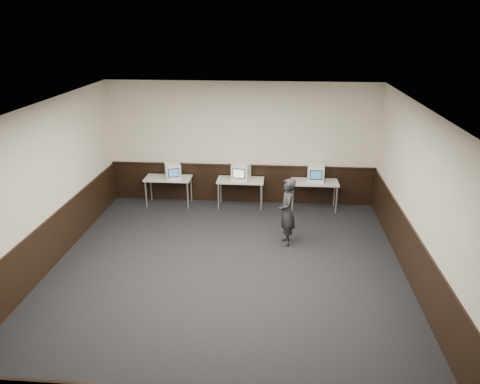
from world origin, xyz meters
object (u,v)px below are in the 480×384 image
at_px(desk_left, 168,180).
at_px(emac_right, 316,173).
at_px(desk_center, 240,182).
at_px(emac_center, 241,172).
at_px(person, 287,212).
at_px(emac_left, 173,171).
at_px(desk_right, 314,184).

xyz_separation_m(desk_left, emac_right, (3.82, 0.04, 0.28)).
bearing_deg(desk_center, desk_left, 180.00).
relative_size(desk_left, emac_right, 2.57).
xyz_separation_m(desk_left, emac_center, (1.92, -0.01, 0.29)).
bearing_deg(person, desk_center, -153.59).
relative_size(desk_center, emac_center, 2.31).
xyz_separation_m(desk_left, emac_left, (0.15, -0.05, 0.26)).
distance_m(emac_right, person, 2.24).
distance_m(desk_center, emac_center, 0.29).
bearing_deg(desk_left, emac_center, -0.37).
bearing_deg(desk_center, person, -60.36).
height_order(desk_center, emac_left, emac_left).
height_order(emac_left, emac_center, emac_center).
bearing_deg(person, desk_left, -127.11).
height_order(desk_left, person, person).
bearing_deg(emac_left, emac_center, -17.43).
bearing_deg(emac_left, person, -53.21).
xyz_separation_m(desk_left, desk_right, (3.80, 0.00, 0.00)).
bearing_deg(desk_right, person, -109.36).
distance_m(desk_left, desk_right, 3.80).
bearing_deg(desk_center, emac_center, -38.84).
relative_size(desk_center, desk_right, 1.00).
bearing_deg(emac_left, desk_right, -17.89).
bearing_deg(person, desk_right, 157.42).
bearing_deg(emac_right, desk_left, -176.52).
height_order(desk_left, emac_left, emac_left).
bearing_deg(emac_right, person, -106.65).
distance_m(desk_right, emac_left, 3.66).
distance_m(desk_right, emac_center, 1.91).
height_order(desk_right, emac_right, emac_right).
height_order(desk_center, emac_center, emac_center).
bearing_deg(emac_center, person, -50.50).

